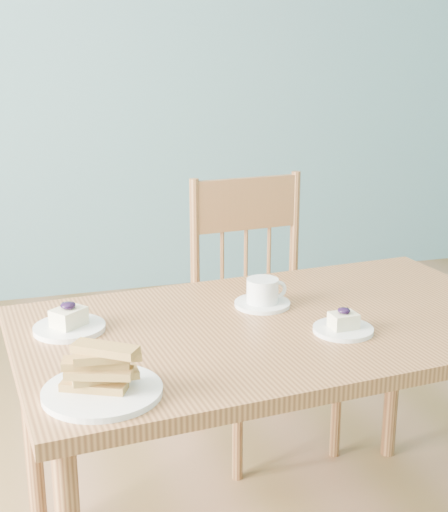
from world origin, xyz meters
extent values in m
cube|color=slate|center=(0.00, 2.50, 1.35)|extent=(5.00, 0.01, 2.70)
cube|color=#A56E3E|center=(0.10, 0.22, 0.64)|extent=(1.29, 0.80, 0.04)
cylinder|color=#A56E3E|center=(-0.49, 0.48, 0.31)|extent=(0.05, 0.05, 0.63)
cylinder|color=#A56E3E|center=(0.64, 0.57, 0.31)|extent=(0.05, 0.05, 0.63)
cube|color=#A56E3E|center=(0.28, 0.76, 0.42)|extent=(0.44, 0.42, 0.04)
cylinder|color=#A56E3E|center=(0.12, 0.58, 0.20)|extent=(0.03, 0.03, 0.40)
cylinder|color=#A56E3E|center=(0.46, 0.61, 0.20)|extent=(0.03, 0.03, 0.40)
cylinder|color=#A56E3E|center=(0.09, 0.91, 0.20)|extent=(0.03, 0.03, 0.40)
cylinder|color=#A56E3E|center=(0.43, 0.94, 0.20)|extent=(0.03, 0.03, 0.40)
cylinder|color=#A56E3E|center=(0.08, 0.92, 0.66)|extent=(0.03, 0.03, 0.46)
cylinder|color=#A56E3E|center=(0.44, 0.95, 0.66)|extent=(0.03, 0.03, 0.46)
cube|color=#A56E3E|center=(0.26, 0.93, 0.79)|extent=(0.35, 0.06, 0.17)
cylinder|color=#A56E3E|center=(0.17, 0.93, 0.57)|extent=(0.01, 0.01, 0.27)
cylinder|color=#A56E3E|center=(0.26, 0.93, 0.57)|extent=(0.01, 0.01, 0.27)
cylinder|color=#A56E3E|center=(0.35, 0.94, 0.57)|extent=(0.01, 0.01, 0.27)
cylinder|color=white|center=(0.22, 0.12, 0.67)|extent=(0.14, 0.14, 0.01)
cube|color=beige|center=(0.22, 0.12, 0.69)|extent=(0.06, 0.05, 0.03)
ellipsoid|color=black|center=(0.22, 0.12, 0.71)|extent=(0.03, 0.03, 0.01)
sphere|color=black|center=(0.23, 0.12, 0.71)|extent=(0.01, 0.01, 0.01)
sphere|color=black|center=(0.21, 0.13, 0.71)|extent=(0.01, 0.01, 0.01)
sphere|color=black|center=(0.22, 0.11, 0.71)|extent=(0.01, 0.01, 0.01)
cylinder|color=white|center=(-0.38, 0.31, 0.67)|extent=(0.17, 0.17, 0.01)
cube|color=beige|center=(-0.38, 0.31, 0.69)|extent=(0.09, 0.09, 0.04)
ellipsoid|color=black|center=(-0.38, 0.31, 0.72)|extent=(0.04, 0.04, 0.02)
sphere|color=black|center=(-0.37, 0.32, 0.72)|extent=(0.01, 0.01, 0.01)
sphere|color=black|center=(-0.39, 0.32, 0.72)|extent=(0.01, 0.01, 0.01)
sphere|color=black|center=(-0.38, 0.30, 0.72)|extent=(0.01, 0.01, 0.01)
cylinder|color=white|center=(0.10, 0.34, 0.67)|extent=(0.14, 0.14, 0.01)
cylinder|color=white|center=(0.10, 0.34, 0.70)|extent=(0.09, 0.09, 0.06)
cylinder|color=#8C5D3E|center=(0.10, 0.34, 0.73)|extent=(0.07, 0.07, 0.00)
torus|color=white|center=(0.14, 0.33, 0.70)|extent=(0.05, 0.01, 0.05)
cylinder|color=white|center=(-0.35, -0.03, 0.67)|extent=(0.23, 0.23, 0.01)
camera|label=1|loc=(-0.49, -1.27, 1.29)|focal=50.00mm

